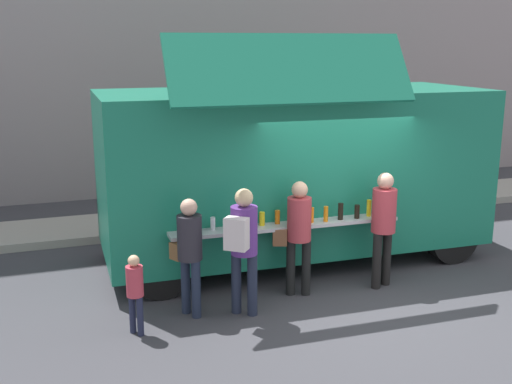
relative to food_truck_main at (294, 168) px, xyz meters
name	(u,v)px	position (x,y,z in m)	size (l,w,h in m)	color
ground_plane	(357,297)	(0.21, -1.92, -1.56)	(60.00, 60.00, 0.00)	#38383D
curb_strip	(45,233)	(-4.00, 2.62, -1.49)	(28.00, 1.60, 0.15)	#9E998E
food_truck_main	(294,168)	(0.00, 0.00, 0.00)	(6.34, 3.15, 3.72)	#187155
trash_bin	(399,187)	(3.50, 2.32, -1.10)	(0.60, 0.60, 0.93)	#2C6339
customer_front_ordering	(298,229)	(-0.57, -1.54, -0.56)	(0.55, 0.36, 1.70)	black
customer_mid_with_backpack	(243,239)	(-1.53, -1.95, -0.49)	(0.52, 0.56, 1.75)	#1D2437
customer_rear_waiting	(189,247)	(-2.20, -1.70, -0.60)	(0.39, 0.52, 1.62)	#1D2539
customer_extra_browsing	(384,220)	(0.75, -1.66, -0.51)	(0.36, 0.36, 1.75)	black
child_near_queue	(135,287)	(-2.98, -2.05, -0.93)	(0.21, 0.21, 1.05)	#1E223A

